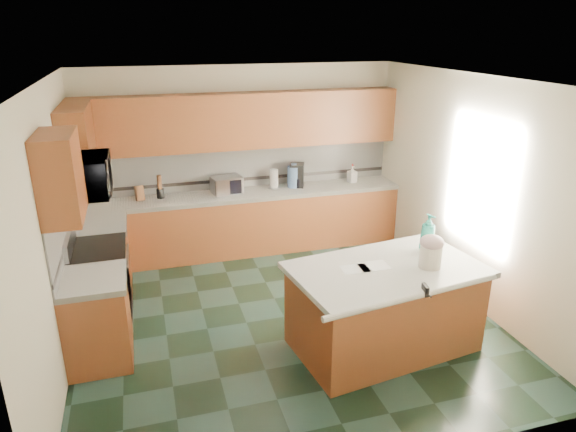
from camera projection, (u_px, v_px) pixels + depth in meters
name	position (u px, v px, depth m)	size (l,w,h in m)	color
floor	(284.00, 317.00, 6.00)	(4.60, 4.60, 0.00)	black
ceiling	(283.00, 79.00, 5.06)	(4.60, 4.60, 0.00)	white
wall_back	(241.00, 158.00, 7.62)	(4.60, 0.04, 2.70)	#F1E9CC
wall_front	(378.00, 318.00, 3.44)	(4.60, 0.04, 2.70)	#F1E9CC
wall_left	(52.00, 231.00, 4.92)	(0.04, 4.60, 2.70)	#F1E9CC
wall_right	(470.00, 190.00, 6.14)	(0.04, 4.60, 2.70)	#F1E9CC
back_base_cab	(247.00, 224.00, 7.65)	(4.60, 0.60, 0.86)	#4C1F0C
back_countertop	(246.00, 194.00, 7.49)	(4.60, 0.64, 0.06)	white
back_upper_cab	(242.00, 121.00, 7.25)	(4.60, 0.33, 0.78)	#4C1F0C
back_backsplash	(242.00, 166.00, 7.63)	(4.60, 0.02, 0.63)	silver
back_accent_band	(242.00, 179.00, 7.69)	(4.60, 0.01, 0.05)	black
left_base_cab_rear	(104.00, 259.00, 6.49)	(0.60, 0.82, 0.86)	#4C1F0C
left_counter_rear	(100.00, 225.00, 6.33)	(0.64, 0.82, 0.06)	white
left_base_cab_front	(98.00, 322.00, 5.11)	(0.60, 0.72, 0.86)	#4C1F0C
left_counter_front	(92.00, 280.00, 4.95)	(0.64, 0.72, 0.06)	white
left_backsplash	(64.00, 222.00, 5.47)	(0.02, 2.30, 0.63)	silver
left_accent_band	(67.00, 239.00, 5.53)	(0.01, 2.30, 0.05)	black
left_upper_cab_rear	(77.00, 139.00, 6.05)	(0.33, 1.09, 0.78)	#4C1F0C
left_upper_cab_front	(60.00, 177.00, 4.55)	(0.33, 0.72, 0.78)	#4C1F0C
range_body	(101.00, 287.00, 5.77)	(0.60, 0.76, 0.88)	#B7B7BC
range_oven_door	(128.00, 286.00, 5.86)	(0.02, 0.68, 0.55)	black
range_cooktop	(96.00, 249.00, 5.61)	(0.62, 0.78, 0.04)	black
range_handle	(128.00, 256.00, 5.74)	(0.02, 0.02, 0.66)	#B7B7BC
range_backguard	(69.00, 242.00, 5.50)	(0.06, 0.76, 0.18)	#B7B7BC
microwave	(85.00, 176.00, 5.32)	(0.73, 0.50, 0.41)	#B7B7BC
island_base	(384.00, 310.00, 5.32)	(1.81, 1.03, 0.86)	#4C1F0C
island_top	(387.00, 270.00, 5.16)	(1.91, 1.13, 0.06)	white
island_bullnose	(415.00, 296.00, 4.65)	(0.06, 0.06, 1.91)	white
treat_jar	(431.00, 256.00, 5.12)	(0.22, 0.22, 0.23)	beige
treat_jar_lid	(432.00, 242.00, 5.07)	(0.24, 0.24, 0.15)	#CDA8AC
treat_jar_knob	(432.00, 238.00, 5.05)	(0.03, 0.03, 0.08)	tan
treat_jar_knob_end_l	(429.00, 238.00, 5.04)	(0.04, 0.04, 0.04)	tan
treat_jar_knob_end_r	(436.00, 237.00, 5.06)	(0.04, 0.04, 0.04)	tan
soap_bottle_island	(428.00, 233.00, 5.44)	(0.16, 0.16, 0.42)	teal
paper_sheet_a	(374.00, 266.00, 5.17)	(0.30, 0.23, 0.00)	white
paper_sheet_b	(355.00, 269.00, 5.11)	(0.27, 0.21, 0.00)	white
clamp_body	(425.00, 290.00, 4.69)	(0.03, 0.11, 0.10)	black
clamp_handle	(429.00, 295.00, 4.63)	(0.02, 0.02, 0.08)	black
knife_block	(139.00, 193.00, 7.10)	(0.11, 0.09, 0.21)	#472814
utensil_crock	(160.00, 193.00, 7.21)	(0.11, 0.11, 0.13)	black
utensil_bundle	(159.00, 182.00, 7.15)	(0.06, 0.06, 0.20)	#472814
toaster_oven	(227.00, 185.00, 7.41)	(0.42, 0.29, 0.24)	#B7B7BC
toaster_oven_door	(228.00, 188.00, 7.29)	(0.38, 0.01, 0.20)	black
paper_towel	(274.00, 179.00, 7.64)	(0.13, 0.13, 0.28)	white
paper_towel_base	(274.00, 187.00, 7.69)	(0.19, 0.19, 0.01)	#B7B7BC
water_jug	(294.00, 177.00, 7.68)	(0.19, 0.19, 0.32)	#5879AE
water_jug_neck	(294.00, 165.00, 7.61)	(0.09, 0.09, 0.05)	#5879AE
coffee_maker	(297.00, 175.00, 7.70)	(0.20, 0.23, 0.35)	black
coffee_carafe	(298.00, 183.00, 7.69)	(0.14, 0.14, 0.14)	black
soap_bottle_back	(352.00, 174.00, 7.93)	(0.12, 0.12, 0.26)	white
soap_back_cap	(353.00, 165.00, 7.88)	(0.02, 0.02, 0.03)	red
window_light_proxy	(480.00, 183.00, 5.90)	(0.02, 1.40, 1.10)	white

